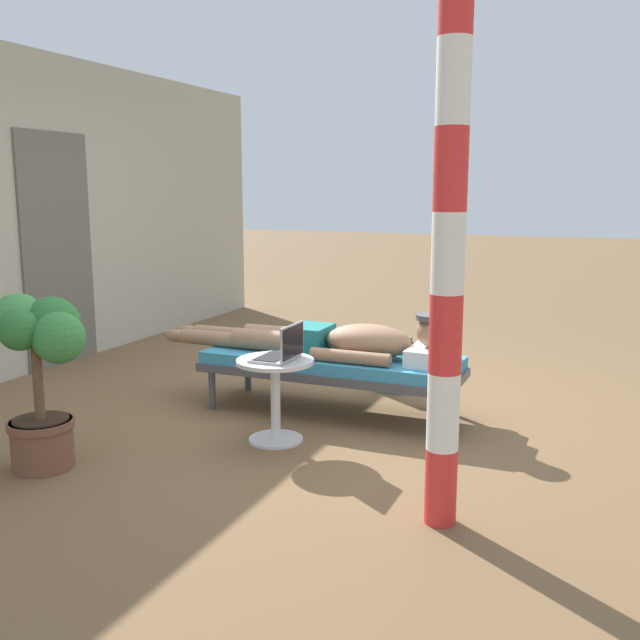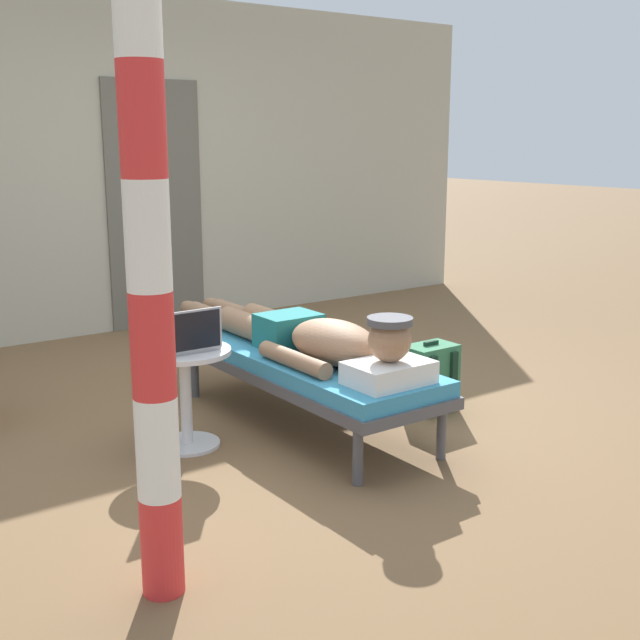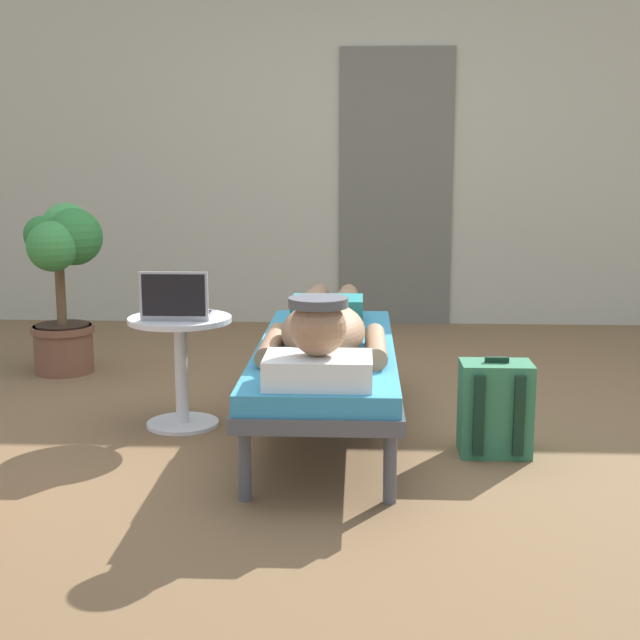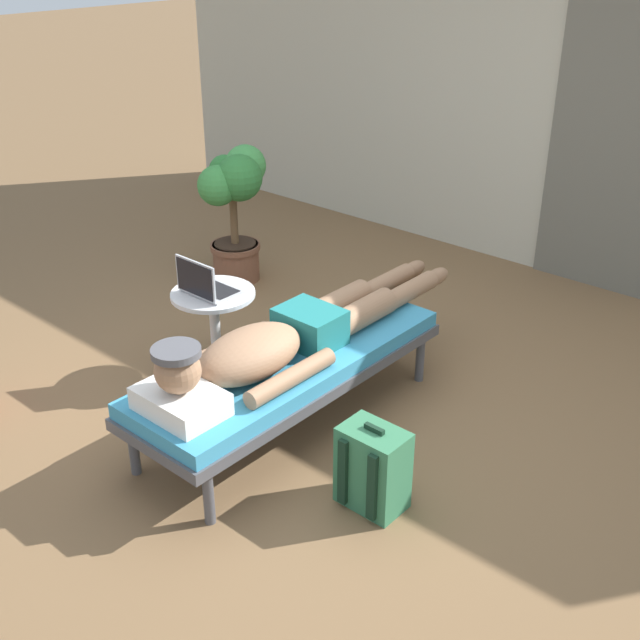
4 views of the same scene
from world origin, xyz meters
name	(u,v)px [view 1 (image 1 of 4)]	position (x,y,z in m)	size (l,w,h in m)	color
ground_plane	(321,405)	(0.00, 0.00, 0.00)	(40.00, 40.00, 0.00)	brown
house_wall_back	(9,214)	(-0.12, 2.74, 1.35)	(7.60, 0.20, 2.70)	#B2AD99
house_door_panel	(57,250)	(0.28, 2.63, 1.02)	(0.84, 0.03, 2.04)	#625F54
lounge_chair	(332,364)	(-0.12, -0.13, 0.35)	(0.64, 1.82, 0.42)	#4C4C51
person_reclining	(337,341)	(-0.12, -0.17, 0.52)	(0.53, 2.17, 0.33)	white
side_table	(275,386)	(-0.81, -0.03, 0.36)	(0.48, 0.48, 0.52)	silver
laptop	(282,351)	(-0.81, -0.08, 0.58)	(0.31, 0.24, 0.23)	#A5A8AD
backpack	(394,365)	(0.61, -0.36, 0.20)	(0.30, 0.26, 0.42)	#33724C
potted_plant	(41,361)	(-1.69, 0.98, 0.62)	(0.47, 0.57, 0.99)	brown
porch_post	(448,253)	(-1.52, -1.24, 1.27)	(0.15, 0.15, 2.55)	red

